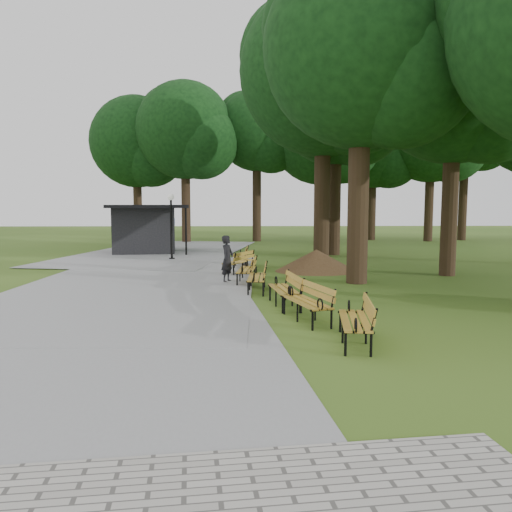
{
  "coord_description": "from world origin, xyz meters",
  "views": [
    {
      "loc": [
        -0.42,
        -13.85,
        2.63
      ],
      "look_at": [
        0.02,
        1.07,
        1.1
      ],
      "focal_mm": 34.5,
      "sensor_mm": 36.0,
      "label": 1
    }
  ],
  "objects_px": {
    "bench_4": "(246,270)",
    "lawn_tree_1": "(455,79)",
    "bench_1": "(306,302)",
    "lawn_tree_4": "(335,105)",
    "lamp_post": "(171,213)",
    "bench_2": "(284,290)",
    "bench_6": "(241,257)",
    "bench_0": "(355,321)",
    "lawn_tree_0": "(361,50)",
    "person": "(227,259)",
    "bench_3": "(257,277)",
    "bench_5": "(238,262)",
    "kiosk": "(145,229)",
    "dirt_mound": "(316,260)",
    "lawn_tree_2": "(324,72)"
  },
  "relations": [
    {
      "from": "lawn_tree_1",
      "to": "lawn_tree_2",
      "type": "distance_m",
      "value": 7.93
    },
    {
      "from": "bench_3",
      "to": "lawn_tree_0",
      "type": "height_order",
      "value": "lawn_tree_0"
    },
    {
      "from": "bench_3",
      "to": "bench_5",
      "type": "bearing_deg",
      "value": -167.97
    },
    {
      "from": "dirt_mound",
      "to": "bench_5",
      "type": "distance_m",
      "value": 3.16
    },
    {
      "from": "kiosk",
      "to": "bench_1",
      "type": "relative_size",
      "value": 2.25
    },
    {
      "from": "lamp_post",
      "to": "bench_1",
      "type": "relative_size",
      "value": 1.69
    },
    {
      "from": "bench_1",
      "to": "lawn_tree_4",
      "type": "xyz_separation_m",
      "value": [
        3.45,
        15.3,
        7.43
      ]
    },
    {
      "from": "bench_5",
      "to": "bench_6",
      "type": "relative_size",
      "value": 1.0
    },
    {
      "from": "lawn_tree_0",
      "to": "bench_3",
      "type": "bearing_deg",
      "value": -155.37
    },
    {
      "from": "lamp_post",
      "to": "lawn_tree_4",
      "type": "height_order",
      "value": "lawn_tree_4"
    },
    {
      "from": "person",
      "to": "kiosk",
      "type": "height_order",
      "value": "kiosk"
    },
    {
      "from": "bench_1",
      "to": "bench_2",
      "type": "xyz_separation_m",
      "value": [
        -0.36,
        1.67,
        0.0
      ]
    },
    {
      "from": "dirt_mound",
      "to": "bench_6",
      "type": "xyz_separation_m",
      "value": [
        -3.04,
        1.61,
        -0.0
      ]
    },
    {
      "from": "bench_5",
      "to": "lamp_post",
      "type": "bearing_deg",
      "value": -119.44
    },
    {
      "from": "lamp_post",
      "to": "bench_2",
      "type": "relative_size",
      "value": 1.69
    },
    {
      "from": "bench_4",
      "to": "lamp_post",
      "type": "bearing_deg",
      "value": -147.55
    },
    {
      "from": "kiosk",
      "to": "lawn_tree_1",
      "type": "distance_m",
      "value": 17.08
    },
    {
      "from": "kiosk",
      "to": "lawn_tree_4",
      "type": "height_order",
      "value": "lawn_tree_4"
    },
    {
      "from": "bench_1",
      "to": "bench_5",
      "type": "distance_m",
      "value": 8.31
    },
    {
      "from": "lamp_post",
      "to": "lawn_tree_1",
      "type": "xyz_separation_m",
      "value": [
        11.19,
        -5.68,
        4.94
      ]
    },
    {
      "from": "lamp_post",
      "to": "lawn_tree_4",
      "type": "xyz_separation_m",
      "value": [
        8.32,
        2.36,
        5.56
      ]
    },
    {
      "from": "bench_1",
      "to": "lawn_tree_4",
      "type": "bearing_deg",
      "value": 151.0
    },
    {
      "from": "dirt_mound",
      "to": "bench_2",
      "type": "distance_m",
      "value": 7.13
    },
    {
      "from": "lamp_post",
      "to": "dirt_mound",
      "type": "xyz_separation_m",
      "value": [
        6.4,
        -4.39,
        -1.86
      ]
    },
    {
      "from": "bench_0",
      "to": "lawn_tree_0",
      "type": "relative_size",
      "value": 0.17
    },
    {
      "from": "kiosk",
      "to": "bench_5",
      "type": "bearing_deg",
      "value": -65.03
    },
    {
      "from": "dirt_mound",
      "to": "bench_3",
      "type": "distance_m",
      "value": 5.27
    },
    {
      "from": "bench_5",
      "to": "lawn_tree_0",
      "type": "relative_size",
      "value": 0.17
    },
    {
      "from": "lawn_tree_4",
      "to": "kiosk",
      "type": "bearing_deg",
      "value": 173.75
    },
    {
      "from": "bench_6",
      "to": "lawn_tree_4",
      "type": "xyz_separation_m",
      "value": [
        4.96,
        5.14,
        7.43
      ]
    },
    {
      "from": "person",
      "to": "bench_5",
      "type": "xyz_separation_m",
      "value": [
        0.36,
        2.38,
        -0.37
      ]
    },
    {
      "from": "kiosk",
      "to": "lawn_tree_4",
      "type": "bearing_deg",
      "value": -13.57
    },
    {
      "from": "lamp_post",
      "to": "bench_5",
      "type": "height_order",
      "value": "lamp_post"
    },
    {
      "from": "person",
      "to": "bench_2",
      "type": "distance_m",
      "value": 4.42
    },
    {
      "from": "bench_1",
      "to": "bench_6",
      "type": "height_order",
      "value": "same"
    },
    {
      "from": "person",
      "to": "bench_1",
      "type": "height_order",
      "value": "person"
    },
    {
      "from": "bench_4",
      "to": "bench_0",
      "type": "bearing_deg",
      "value": 21.07
    },
    {
      "from": "bench_2",
      "to": "bench_3",
      "type": "height_order",
      "value": "same"
    },
    {
      "from": "bench_1",
      "to": "bench_5",
      "type": "xyz_separation_m",
      "value": [
        -1.61,
        8.15,
        0.0
      ]
    },
    {
      "from": "lawn_tree_4",
      "to": "lawn_tree_1",
      "type": "bearing_deg",
      "value": -70.38
    },
    {
      "from": "bench_4",
      "to": "lawn_tree_1",
      "type": "distance_m",
      "value": 10.34
    },
    {
      "from": "bench_5",
      "to": "bench_2",
      "type": "bearing_deg",
      "value": 37.1
    },
    {
      "from": "bench_2",
      "to": "lawn_tree_1",
      "type": "relative_size",
      "value": 0.18
    },
    {
      "from": "bench_2",
      "to": "bench_6",
      "type": "relative_size",
      "value": 1.0
    },
    {
      "from": "kiosk",
      "to": "lamp_post",
      "type": "bearing_deg",
      "value": -67.97
    },
    {
      "from": "person",
      "to": "bench_0",
      "type": "distance_m",
      "value": 8.07
    },
    {
      "from": "bench_4",
      "to": "bench_6",
      "type": "relative_size",
      "value": 1.0
    },
    {
      "from": "lawn_tree_0",
      "to": "bench_4",
      "type": "bearing_deg",
      "value": 177.23
    },
    {
      "from": "lawn_tree_1",
      "to": "lawn_tree_4",
      "type": "distance_m",
      "value": 8.56
    },
    {
      "from": "person",
      "to": "lawn_tree_1",
      "type": "bearing_deg",
      "value": -56.36
    }
  ]
}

